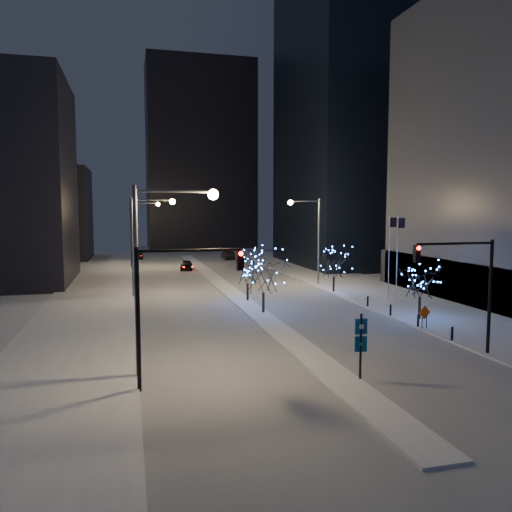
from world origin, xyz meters
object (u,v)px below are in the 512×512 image
object	(u,v)px
street_lamp_w_far	(138,225)
holiday_tree_median_near	(263,272)
traffic_signal_west	(171,293)
car_mid	(228,255)
wayfinding_sign	(361,340)
holiday_tree_median_far	(248,271)
street_lamp_w_near	(157,254)
car_near	(186,265)
street_lamp_east	(311,230)
holiday_tree_plaza_far	(334,263)
street_lamp_w_mid	(143,232)
car_far	(137,255)
construction_sign	(425,315)
traffic_signal_east	(468,278)
holiday_tree_plaza_near	(420,280)

from	to	relation	value
street_lamp_w_far	holiday_tree_median_near	xyz separation A→B (m)	(9.44, -36.17, -2.90)
street_lamp_w_far	traffic_signal_west	xyz separation A→B (m)	(0.50, -52.00, -1.74)
traffic_signal_west	car_mid	distance (m)	63.72
wayfinding_sign	holiday_tree_median_far	bearing A→B (deg)	99.39
street_lamp_w_near	car_near	world-z (taller)	street_lamp_w_near
wayfinding_sign	street_lamp_w_far	bearing A→B (deg)	108.75
street_lamp_w_far	traffic_signal_west	size ratio (longest dim) A/B	1.43
holiday_tree_median_near	wayfinding_sign	bearing A→B (deg)	-88.47
street_lamp_w_near	car_near	distance (m)	46.85
wayfinding_sign	street_lamp_east	bearing A→B (deg)	82.01
car_near	holiday_tree_median_near	xyz separation A→B (m)	(2.82, -32.19, 2.89)
car_mid	holiday_tree_median_near	bearing A→B (deg)	82.76
holiday_tree_median_near	holiday_tree_plaza_far	world-z (taller)	holiday_tree_median_near
street_lamp_w_mid	street_lamp_w_far	xyz separation A→B (m)	(0.00, 25.00, 0.00)
street_lamp_w_far	car_far	bearing A→B (deg)	90.25
holiday_tree_median_near	street_lamp_east	bearing A→B (deg)	55.92
street_lamp_east	traffic_signal_west	size ratio (longest dim) A/B	1.43
street_lamp_east	holiday_tree_plaza_far	distance (m)	6.54
holiday_tree_median_far	wayfinding_sign	distance (m)	22.95
street_lamp_w_far	car_near	bearing A→B (deg)	-31.00
wayfinding_sign	traffic_signal_west	bearing A→B (deg)	-179.89
street_lamp_east	car_far	distance (m)	41.51
car_near	wayfinding_sign	size ratio (longest dim) A/B	1.19
street_lamp_w_far	car_near	world-z (taller)	street_lamp_w_far
holiday_tree_plaza_far	street_lamp_w_far	bearing A→B (deg)	125.11
construction_sign	holiday_tree_plaza_far	bearing A→B (deg)	80.12
traffic_signal_east	holiday_tree_plaza_near	xyz separation A→B (m)	(2.87, 9.38, -1.55)
street_lamp_w_near	holiday_tree_plaza_far	world-z (taller)	street_lamp_w_near
traffic_signal_west	holiday_tree_median_near	xyz separation A→B (m)	(8.94, 15.84, -1.16)
holiday_tree_median_far	construction_sign	bearing A→B (deg)	-55.44
car_near	construction_sign	distance (m)	42.58
holiday_tree_median_near	car_mid	bearing A→B (deg)	82.55
construction_sign	street_lamp_east	bearing A→B (deg)	81.34
street_lamp_w_near	street_lamp_w_far	world-z (taller)	same
traffic_signal_west	wayfinding_sign	distance (m)	9.84
traffic_signal_east	holiday_tree_median_far	size ratio (longest dim) A/B	1.60
car_mid	holiday_tree_median_near	xyz separation A→B (m)	(-6.01, -45.97, 2.81)
holiday_tree_median_far	wayfinding_sign	size ratio (longest dim) A/B	1.25
car_mid	holiday_tree_plaza_far	bearing A→B (deg)	96.29
street_lamp_east	holiday_tree_median_near	xyz separation A→B (m)	(-9.58, -14.17, -2.85)
street_lamp_w_near	traffic_signal_east	bearing A→B (deg)	-3.21
traffic_signal_east	holiday_tree_plaza_far	size ratio (longest dim) A/B	1.45
street_lamp_w_mid	holiday_tree_median_far	world-z (taller)	street_lamp_w_mid
car_mid	holiday_tree_median_far	distance (m)	40.73
traffic_signal_east	holiday_tree_median_far	bearing A→B (deg)	112.29
street_lamp_w_mid	car_far	xyz separation A→B (m)	(-0.06, 39.42, -5.77)
traffic_signal_west	traffic_signal_east	distance (m)	17.41
car_mid	holiday_tree_median_far	xyz separation A→B (m)	(-6.01, -40.23, 2.21)
holiday_tree_median_near	holiday_tree_plaza_near	world-z (taller)	holiday_tree_median_near
traffic_signal_west	wayfinding_sign	bearing A→B (deg)	-8.13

